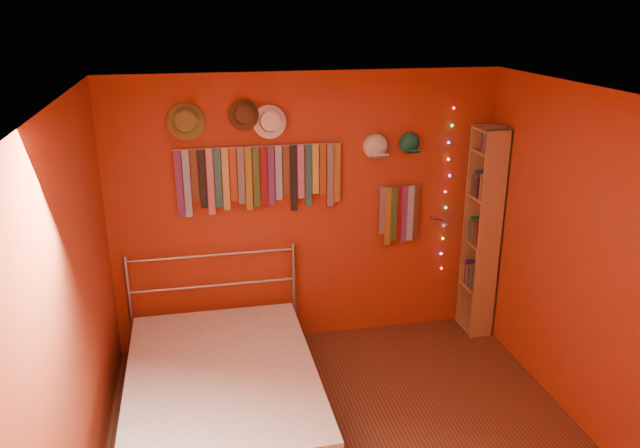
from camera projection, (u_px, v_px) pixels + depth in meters
back_wall at (308, 212)px, 5.64m from camera, size 3.50×0.02×2.50m
right_wall at (600, 273)px, 4.36m from camera, size 0.02×3.50×2.50m
left_wall at (73, 322)px, 3.69m from camera, size 0.02×3.50×2.50m
ceiling at (363, 100)px, 3.61m from camera, size 3.50×3.50×0.02m
tie_rack at (259, 175)px, 5.37m from camera, size 1.45×0.03×0.60m
small_tie_rack at (399, 212)px, 5.76m from camera, size 0.40×0.03×0.57m
fedora_olive at (186, 122)px, 5.06m from camera, size 0.30×0.17×0.30m
fedora_brown at (244, 115)px, 5.14m from camera, size 0.26×0.14×0.25m
fedora_white at (270, 122)px, 5.20m from camera, size 0.28×0.15×0.28m
cap_white at (376, 147)px, 5.51m from camera, size 0.20×0.25×0.20m
cap_green at (409, 143)px, 5.56m from camera, size 0.18×0.23×0.18m
fairy_lights at (447, 192)px, 5.81m from camera, size 0.06×0.02×1.58m
reading_lamp at (443, 225)px, 5.68m from camera, size 0.08×0.33×0.10m
bookshelf at (486, 231)px, 5.83m from camera, size 0.25×0.34×2.00m
bed at (223, 392)px, 4.76m from camera, size 1.50×2.06×0.99m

